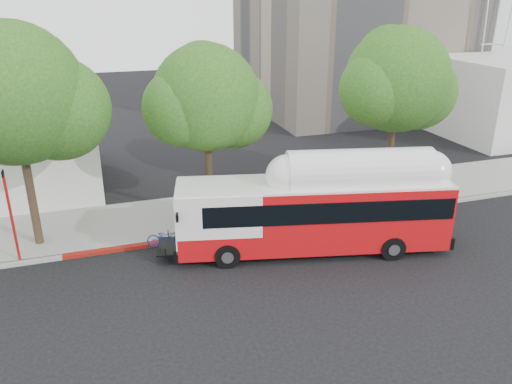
# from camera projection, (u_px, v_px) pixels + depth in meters

# --- Properties ---
(ground) EXTENTS (120.00, 120.00, 0.00)m
(ground) POSITION_uv_depth(u_px,v_px,m) (268.00, 273.00, 20.27)
(ground) COLOR black
(ground) RESTS_ON ground
(sidewalk) EXTENTS (60.00, 5.00, 0.15)m
(sidewalk) POSITION_uv_depth(u_px,v_px,m) (227.00, 210.00, 25.99)
(sidewalk) COLOR gray
(sidewalk) RESTS_ON ground
(curb_strip) EXTENTS (60.00, 0.30, 0.15)m
(curb_strip) POSITION_uv_depth(u_px,v_px,m) (241.00, 231.00, 23.69)
(curb_strip) COLOR gray
(curb_strip) RESTS_ON ground
(red_curb_segment) EXTENTS (10.00, 0.32, 0.16)m
(red_curb_segment) POSITION_uv_depth(u_px,v_px,m) (178.00, 240.00, 22.82)
(red_curb_segment) COLOR maroon
(red_curb_segment) RESTS_ON ground
(street_tree_left) EXTENTS (6.67, 5.80, 9.74)m
(street_tree_left) POSITION_uv_depth(u_px,v_px,m) (27.00, 99.00, 20.28)
(street_tree_left) COLOR #2D2116
(street_tree_left) RESTS_ON ground
(street_tree_mid) EXTENTS (5.75, 5.00, 8.62)m
(street_tree_mid) POSITION_uv_depth(u_px,v_px,m) (214.00, 101.00, 23.27)
(street_tree_mid) COLOR #2D2116
(street_tree_mid) RESTS_ON ground
(street_tree_right) EXTENTS (6.21, 5.40, 9.18)m
(street_tree_right) POSITION_uv_depth(u_px,v_px,m) (403.00, 83.00, 25.85)
(street_tree_right) COLOR #2D2116
(street_tree_right) RESTS_ON ground
(transit_bus) EXTENTS (12.63, 4.98, 3.68)m
(transit_bus) POSITION_uv_depth(u_px,v_px,m) (315.00, 214.00, 21.53)
(transit_bus) COLOR red
(transit_bus) RESTS_ON ground
(signal_pole) EXTENTS (0.12, 0.39, 4.11)m
(signal_pole) POSITION_uv_depth(u_px,v_px,m) (11.00, 217.00, 20.34)
(signal_pole) COLOR red
(signal_pole) RESTS_ON ground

